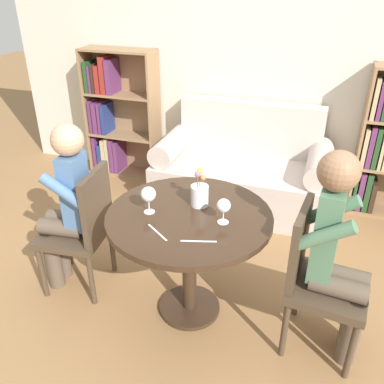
{
  "coord_description": "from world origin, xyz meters",
  "views": [
    {
      "loc": [
        0.67,
        -1.91,
        1.98
      ],
      "look_at": [
        0.0,
        0.05,
        0.86
      ],
      "focal_mm": 38.0,
      "sensor_mm": 36.0,
      "label": 1
    }
  ],
  "objects_px": {
    "couch": "(242,173)",
    "chair_left": "(83,226)",
    "wine_glass_right": "(224,206)",
    "person_left": "(67,206)",
    "wine_glass_left": "(148,195)",
    "bookshelf_left": "(115,116)",
    "flower_vase": "(200,194)",
    "person_right": "(338,255)",
    "chair_right": "(317,275)"
  },
  "relations": [
    {
      "from": "couch",
      "to": "wine_glass_left",
      "type": "relative_size",
      "value": 9.61
    },
    {
      "from": "bookshelf_left",
      "to": "wine_glass_left",
      "type": "relative_size",
      "value": 8.08
    },
    {
      "from": "flower_vase",
      "to": "person_right",
      "type": "bearing_deg",
      "value": -9.95
    },
    {
      "from": "chair_right",
      "to": "wine_glass_right",
      "type": "height_order",
      "value": "chair_right"
    },
    {
      "from": "couch",
      "to": "chair_left",
      "type": "relative_size",
      "value": 1.76
    },
    {
      "from": "person_left",
      "to": "wine_glass_left",
      "type": "xyz_separation_m",
      "value": [
        0.61,
        -0.05,
        0.22
      ]
    },
    {
      "from": "bookshelf_left",
      "to": "wine_glass_left",
      "type": "height_order",
      "value": "bookshelf_left"
    },
    {
      "from": "chair_right",
      "to": "wine_glass_right",
      "type": "distance_m",
      "value": 0.65
    },
    {
      "from": "chair_right",
      "to": "wine_glass_left",
      "type": "bearing_deg",
      "value": 98.5
    },
    {
      "from": "wine_glass_left",
      "to": "wine_glass_right",
      "type": "distance_m",
      "value": 0.44
    },
    {
      "from": "bookshelf_left",
      "to": "flower_vase",
      "type": "bearing_deg",
      "value": -48.53
    },
    {
      "from": "chair_right",
      "to": "flower_vase",
      "type": "distance_m",
      "value": 0.81
    },
    {
      "from": "couch",
      "to": "flower_vase",
      "type": "height_order",
      "value": "flower_vase"
    },
    {
      "from": "couch",
      "to": "flower_vase",
      "type": "bearing_deg",
      "value": -88.99
    },
    {
      "from": "wine_glass_right",
      "to": "chair_left",
      "type": "bearing_deg",
      "value": 178.11
    },
    {
      "from": "chair_right",
      "to": "wine_glass_left",
      "type": "distance_m",
      "value": 1.05
    },
    {
      "from": "bookshelf_left",
      "to": "person_right",
      "type": "bearing_deg",
      "value": -38.37
    },
    {
      "from": "bookshelf_left",
      "to": "person_right",
      "type": "relative_size",
      "value": 1.07
    },
    {
      "from": "flower_vase",
      "to": "wine_glass_right",
      "type": "bearing_deg",
      "value": -37.62
    },
    {
      "from": "wine_glass_right",
      "to": "chair_right",
      "type": "bearing_deg",
      "value": 1.48
    },
    {
      "from": "chair_left",
      "to": "flower_vase",
      "type": "height_order",
      "value": "flower_vase"
    },
    {
      "from": "chair_left",
      "to": "wine_glass_right",
      "type": "height_order",
      "value": "chair_left"
    },
    {
      "from": "chair_left",
      "to": "chair_right",
      "type": "relative_size",
      "value": 1.0
    },
    {
      "from": "couch",
      "to": "person_right",
      "type": "distance_m",
      "value": 1.8
    },
    {
      "from": "chair_left",
      "to": "chair_right",
      "type": "bearing_deg",
      "value": 82.93
    },
    {
      "from": "bookshelf_left",
      "to": "chair_right",
      "type": "height_order",
      "value": "bookshelf_left"
    },
    {
      "from": "couch",
      "to": "chair_left",
      "type": "bearing_deg",
      "value": -116.37
    },
    {
      "from": "person_left",
      "to": "wine_glass_left",
      "type": "distance_m",
      "value": 0.65
    },
    {
      "from": "chair_right",
      "to": "person_left",
      "type": "bearing_deg",
      "value": 95.78
    },
    {
      "from": "person_left",
      "to": "person_right",
      "type": "xyz_separation_m",
      "value": [
        1.68,
        -0.02,
        0.03
      ]
    },
    {
      "from": "wine_glass_right",
      "to": "person_left",
      "type": "bearing_deg",
      "value": 179.18
    },
    {
      "from": "bookshelf_left",
      "to": "flower_vase",
      "type": "relative_size",
      "value": 5.34
    },
    {
      "from": "person_left",
      "to": "flower_vase",
      "type": "height_order",
      "value": "person_left"
    },
    {
      "from": "person_right",
      "to": "wine_glass_right",
      "type": "bearing_deg",
      "value": 95.73
    },
    {
      "from": "person_right",
      "to": "flower_vase",
      "type": "distance_m",
      "value": 0.84
    },
    {
      "from": "chair_left",
      "to": "wine_glass_right",
      "type": "xyz_separation_m",
      "value": [
        0.96,
        -0.03,
        0.35
      ]
    },
    {
      "from": "bookshelf_left",
      "to": "wine_glass_right",
      "type": "bearing_deg",
      "value": -47.51
    },
    {
      "from": "person_right",
      "to": "wine_glass_right",
      "type": "relative_size",
      "value": 8.38
    },
    {
      "from": "bookshelf_left",
      "to": "flower_vase",
      "type": "height_order",
      "value": "bookshelf_left"
    },
    {
      "from": "bookshelf_left",
      "to": "chair_left",
      "type": "relative_size",
      "value": 1.48
    },
    {
      "from": "bookshelf_left",
      "to": "person_left",
      "type": "bearing_deg",
      "value": -71.27
    },
    {
      "from": "bookshelf_left",
      "to": "flower_vase",
      "type": "xyz_separation_m",
      "value": [
        1.48,
        -1.67,
        0.18
      ]
    },
    {
      "from": "chair_right",
      "to": "person_right",
      "type": "bearing_deg",
      "value": -93.95
    },
    {
      "from": "chair_left",
      "to": "wine_glass_left",
      "type": "xyz_separation_m",
      "value": [
        0.52,
        -0.06,
        0.36
      ]
    },
    {
      "from": "couch",
      "to": "wine_glass_right",
      "type": "height_order",
      "value": "couch"
    },
    {
      "from": "chair_left",
      "to": "person_left",
      "type": "height_order",
      "value": "person_left"
    },
    {
      "from": "person_right",
      "to": "flower_vase",
      "type": "relative_size",
      "value": 5.01
    },
    {
      "from": "person_right",
      "to": "person_left",
      "type": "bearing_deg",
      "value": 95.27
    },
    {
      "from": "wine_glass_left",
      "to": "wine_glass_right",
      "type": "xyz_separation_m",
      "value": [
        0.44,
        0.03,
        -0.01
      ]
    },
    {
      "from": "bookshelf_left",
      "to": "couch",
      "type": "bearing_deg",
      "value": -10.31
    }
  ]
}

